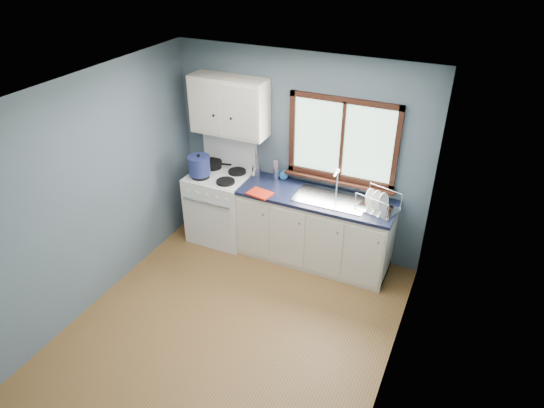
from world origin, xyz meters
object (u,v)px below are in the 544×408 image
at_px(sink, 331,204).
at_px(stockpot, 199,165).
at_px(dish_rack, 377,205).
at_px(gas_range, 221,204).
at_px(base_cabinets, 315,232).
at_px(thermos, 276,169).
at_px(skillet, 212,163).
at_px(utensil_crock, 257,171).

bearing_deg(sink, stockpot, -174.67).
bearing_deg(dish_rack, gas_range, -163.69).
relative_size(gas_range, base_cabinets, 0.74).
relative_size(stockpot, dish_rack, 0.72).
bearing_deg(sink, dish_rack, -0.25).
bearing_deg(thermos, sink, -12.67).
relative_size(gas_range, thermos, 4.81).
height_order(skillet, thermos, thermos).
relative_size(skillet, thermos, 1.48).
relative_size(base_cabinets, thermos, 6.54).
bearing_deg(thermos, skillet, -177.44).
bearing_deg(base_cabinets, gas_range, -179.18).
xyz_separation_m(gas_range, base_cabinets, (1.31, 0.02, -0.08)).
height_order(gas_range, stockpot, gas_range).
bearing_deg(sink, skillet, 175.38).
bearing_deg(sink, utensil_crock, 171.51).
bearing_deg(thermos, dish_rack, -7.69).
distance_m(gas_range, skillet, 0.55).
bearing_deg(stockpot, dish_rack, 3.99).
distance_m(sink, utensil_crock, 1.06).
relative_size(skillet, dish_rack, 0.84).
relative_size(sink, thermos, 2.97).
bearing_deg(base_cabinets, stockpot, -174.02).
bearing_deg(skillet, utensil_crock, -11.41).
bearing_deg(utensil_crock, dish_rack, -5.70).
xyz_separation_m(utensil_crock, dish_rack, (1.58, -0.16, -0.02)).
distance_m(gas_range, thermos, 0.92).
relative_size(sink, skillet, 2.01).
bearing_deg(sink, thermos, 167.33).
xyz_separation_m(sink, stockpot, (-1.68, -0.16, 0.22)).
distance_m(stockpot, utensil_crock, 0.72).
distance_m(base_cabinets, skillet, 1.61).
bearing_deg(sink, base_cabinets, 179.87).
height_order(base_cabinets, utensil_crock, utensil_crock).
height_order(gas_range, utensil_crock, gas_range).
bearing_deg(thermos, utensil_crock, -175.43).
distance_m(stockpot, dish_rack, 2.23).
bearing_deg(thermos, base_cabinets, -16.24).
height_order(gas_range, thermos, gas_range).
height_order(base_cabinets, skillet, skillet).
distance_m(gas_range, dish_rack, 2.08).
distance_m(sink, thermos, 0.83).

